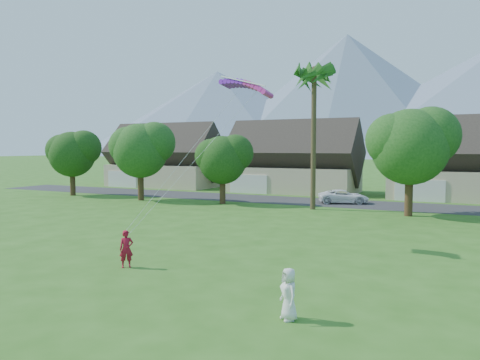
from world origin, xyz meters
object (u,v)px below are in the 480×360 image
Objects in this scene: watcher at (289,294)px; parked_car at (343,197)px; kite_flyer at (126,249)px; parafoil_kite at (247,84)px.

watcher is 31.84m from parked_car.
kite_flyer is 10.94m from parafoil_kite.
watcher is 14.02m from parafoil_kite.
watcher is 0.54× the size of parafoil_kite.
kite_flyer is 0.55× the size of parafoil_kite.
watcher is at bearing -62.33° from kite_flyer.
parafoil_kite is at bearing 158.89° from parked_car.
watcher is (8.83, -2.83, -0.02)m from kite_flyer.
kite_flyer is 28.60m from parked_car.
parked_car is 1.56× the size of parafoil_kite.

